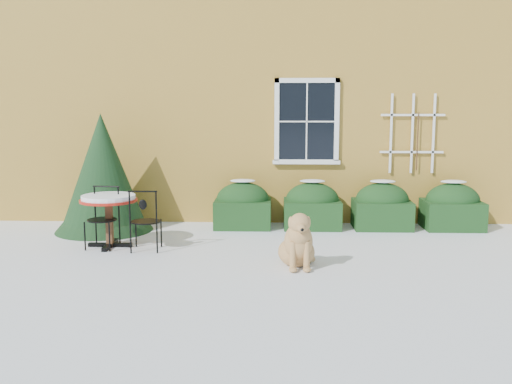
{
  "coord_description": "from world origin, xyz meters",
  "views": [
    {
      "loc": [
        0.3,
        -7.99,
        2.22
      ],
      "look_at": [
        0.0,
        1.0,
        0.9
      ],
      "focal_mm": 40.0,
      "sensor_mm": 36.0,
      "label": 1
    }
  ],
  "objects_px": {
    "patio_chair_far": "(103,217)",
    "dog": "(298,244)",
    "evergreen_shrub": "(103,184)",
    "bistro_table": "(109,204)",
    "patio_chair_near": "(145,220)"
  },
  "relations": [
    {
      "from": "dog",
      "to": "patio_chair_far",
      "type": "bearing_deg",
      "value": 155.0
    },
    {
      "from": "evergreen_shrub",
      "to": "dog",
      "type": "height_order",
      "value": "evergreen_shrub"
    },
    {
      "from": "bistro_table",
      "to": "dog",
      "type": "xyz_separation_m",
      "value": [
        2.99,
        -1.12,
        -0.37
      ]
    },
    {
      "from": "patio_chair_far",
      "to": "dog",
      "type": "distance_m",
      "value": 3.27
    },
    {
      "from": "patio_chair_far",
      "to": "dog",
      "type": "height_order",
      "value": "patio_chair_far"
    },
    {
      "from": "patio_chair_far",
      "to": "bistro_table",
      "type": "bearing_deg",
      "value": 33.98
    },
    {
      "from": "patio_chair_far",
      "to": "patio_chair_near",
      "type": "bearing_deg",
      "value": -7.78
    },
    {
      "from": "evergreen_shrub",
      "to": "patio_chair_near",
      "type": "height_order",
      "value": "evergreen_shrub"
    },
    {
      "from": "bistro_table",
      "to": "evergreen_shrub",
      "type": "bearing_deg",
      "value": 110.39
    },
    {
      "from": "patio_chair_near",
      "to": "patio_chair_far",
      "type": "xyz_separation_m",
      "value": [
        -0.73,
        0.19,
        0.0
      ]
    },
    {
      "from": "bistro_table",
      "to": "patio_chair_near",
      "type": "xyz_separation_m",
      "value": [
        0.64,
        -0.24,
        -0.22
      ]
    },
    {
      "from": "evergreen_shrub",
      "to": "patio_chair_far",
      "type": "height_order",
      "value": "evergreen_shrub"
    },
    {
      "from": "evergreen_shrub",
      "to": "bistro_table",
      "type": "height_order",
      "value": "evergreen_shrub"
    },
    {
      "from": "patio_chair_far",
      "to": "evergreen_shrub",
      "type": "bearing_deg",
      "value": 113.38
    },
    {
      "from": "bistro_table",
      "to": "patio_chair_far",
      "type": "height_order",
      "value": "patio_chair_far"
    }
  ]
}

